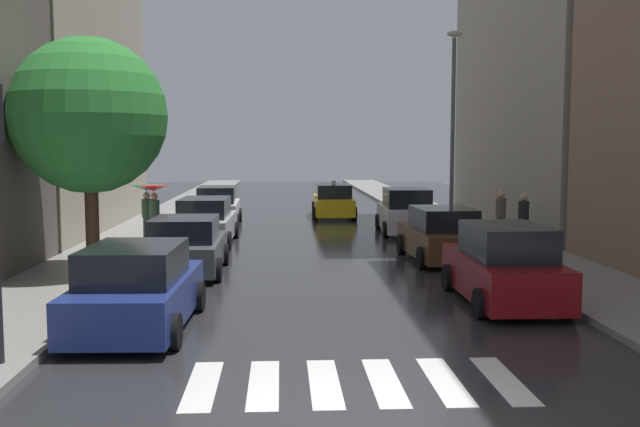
{
  "coord_description": "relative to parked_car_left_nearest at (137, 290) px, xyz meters",
  "views": [
    {
      "loc": [
        -1.08,
        -8.82,
        3.52
      ],
      "look_at": [
        0.54,
        20.29,
        0.7
      ],
      "focal_mm": 39.6,
      "sensor_mm": 36.0,
      "label": 1
    }
  ],
  "objects": [
    {
      "name": "pedestrian_far_side",
      "position": [
        -2.08,
        12.18,
        0.86
      ],
      "size": [
        1.13,
        1.13,
        1.96
      ],
      "rotation": [
        0.0,
        0.0,
        3.98
      ],
      "color": "#38513D",
      "rests_on": "sidewalk_left"
    },
    {
      "name": "pedestrian_foreground",
      "position": [
        10.93,
        9.82,
        0.31
      ],
      "size": [
        0.36,
        0.36,
        1.77
      ],
      "rotation": [
        0.0,
        0.0,
        0.39
      ],
      "color": "#38513D",
      "rests_on": "sidewalk_right"
    },
    {
      "name": "taxi_midroad",
      "position": [
        5.35,
        21.16,
        -0.01
      ],
      "size": [
        2.16,
        4.7,
        1.81
      ],
      "rotation": [
        0.0,
        0.0,
        1.55
      ],
      "color": "yellow",
      "rests_on": "ground"
    },
    {
      "name": "sidewalk_left",
      "position": [
        -2.66,
        19.4,
        -0.7
      ],
      "size": [
        3.0,
        72.0,
        0.15
      ],
      "primitive_type": "cube",
      "color": "gray",
      "rests_on": "ground"
    },
    {
      "name": "pedestrian_near_tree",
      "position": [
        -1.69,
        11.56,
        0.82
      ],
      "size": [
        1.03,
        1.03,
        1.97
      ],
      "rotation": [
        0.0,
        0.0,
        2.58
      ],
      "color": "#38513D",
      "rests_on": "sidewalk_left"
    },
    {
      "name": "parked_car_left_nearest",
      "position": [
        0.0,
        0.0,
        0.0
      ],
      "size": [
        2.23,
        4.4,
        1.65
      ],
      "rotation": [
        0.0,
        0.0,
        1.54
      ],
      "color": "navy",
      "rests_on": "ground"
    },
    {
      "name": "parked_car_right_third",
      "position": [
        7.75,
        14.41,
        0.07
      ],
      "size": [
        2.23,
        4.37,
        1.82
      ],
      "rotation": [
        0.0,
        0.0,
        1.54
      ],
      "color": "silver",
      "rests_on": "ground"
    },
    {
      "name": "street_tree_left",
      "position": [
        -2.3,
        5.66,
        3.52
      ],
      "size": [
        4.12,
        4.12,
        6.22
      ],
      "color": "#513823",
      "rests_on": "sidewalk_left"
    },
    {
      "name": "parked_car_left_fourth",
      "position": [
        -0.03,
        17.65,
        0.03
      ],
      "size": [
        2.05,
        4.24,
        1.73
      ],
      "rotation": [
        0.0,
        0.0,
        1.59
      ],
      "color": "silver",
      "rests_on": "ground"
    },
    {
      "name": "parked_car_left_third",
      "position": [
        0.06,
        11.76,
        0.01
      ],
      "size": [
        2.15,
        4.66,
        1.67
      ],
      "rotation": [
        0.0,
        0.0,
        1.55
      ],
      "color": "#B2B7BF",
      "rests_on": "ground"
    },
    {
      "name": "ground_plane",
      "position": [
        3.84,
        19.4,
        -0.79
      ],
      "size": [
        28.0,
        72.0,
        0.04
      ],
      "primitive_type": "cube",
      "color": "#29292B"
    },
    {
      "name": "lamp_post_right",
      "position": [
        9.39,
        13.62,
        3.78
      ],
      "size": [
        0.6,
        0.28,
        7.73
      ],
      "color": "#595B60",
      "rests_on": "sidewalk_right"
    },
    {
      "name": "parked_car_right_second",
      "position": [
        7.65,
        7.71,
        -0.0
      ],
      "size": [
        2.19,
        4.33,
        1.65
      ],
      "rotation": [
        0.0,
        0.0,
        1.61
      ],
      "color": "brown",
      "rests_on": "ground"
    },
    {
      "name": "sidewalk_right",
      "position": [
        10.34,
        19.4,
        -0.7
      ],
      "size": [
        3.0,
        72.0,
        0.15
      ],
      "primitive_type": "cube",
      "color": "gray",
      "rests_on": "ground"
    },
    {
      "name": "crosswalk_stripes",
      "position": [
        3.84,
        -3.27,
        -0.77
      ],
      "size": [
        4.95,
        2.2,
        0.01
      ],
      "color": "silver",
      "rests_on": "ground"
    },
    {
      "name": "building_left_mid",
      "position": [
        -7.16,
        16.15,
        6.83
      ],
      "size": [
        6.0,
        14.28,
        15.21
      ],
      "primitive_type": "cube",
      "color": "#9E9384",
      "rests_on": "ground"
    },
    {
      "name": "pedestrian_by_kerb",
      "position": [
        10.52,
        10.98,
        0.31
      ],
      "size": [
        0.36,
        0.36,
        1.77
      ],
      "rotation": [
        0.0,
        0.0,
        1.44
      ],
      "color": "#38513D",
      "rests_on": "sidewalk_right"
    },
    {
      "name": "parked_car_right_nearest",
      "position": [
        7.7,
        1.8,
        0.05
      ],
      "size": [
        2.03,
        4.34,
        1.79
      ],
      "rotation": [
        0.0,
        0.0,
        1.56
      ],
      "color": "maroon",
      "rests_on": "ground"
    },
    {
      "name": "parked_car_left_second",
      "position": [
        0.13,
        5.95,
        -0.04
      ],
      "size": [
        2.17,
        4.01,
        1.57
      ],
      "rotation": [
        0.0,
        0.0,
        1.57
      ],
      "color": "#474C51",
      "rests_on": "ground"
    }
  ]
}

